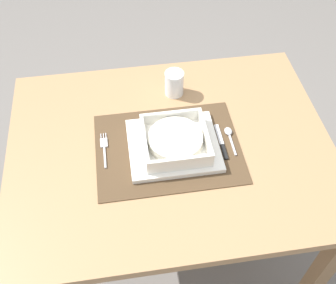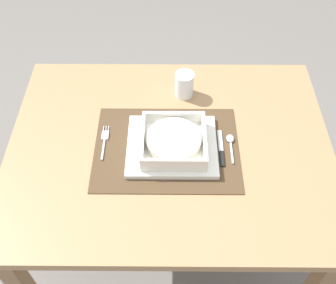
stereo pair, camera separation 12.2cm
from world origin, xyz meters
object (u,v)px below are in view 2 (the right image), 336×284
porridge_bowl (175,142)px  bread_knife (216,148)px  spoon (232,141)px  drinking_glass (186,85)px  dining_table (171,164)px  fork (106,140)px  butter_knife (223,150)px

porridge_bowl → bread_knife: 0.13m
spoon → porridge_bowl: bearing=-171.7°
spoon → drinking_glass: size_ratio=1.27×
dining_table → porridge_bowl: (0.01, -0.02, 0.13)m
dining_table → porridge_bowl: porridge_bowl is taller
porridge_bowl → bread_knife: size_ratio=1.42×
spoon → drinking_glass: 0.26m
spoon → bread_knife: size_ratio=0.82×
fork → drinking_glass: bearing=35.8°
porridge_bowl → drinking_glass: (0.04, 0.25, -0.00)m
fork → drinking_glass: size_ratio=1.55×
drinking_glass → porridge_bowl: bearing=-98.4°
porridge_bowl → fork: size_ratio=1.42×
porridge_bowl → bread_knife: bearing=0.7°
porridge_bowl → drinking_glass: 0.25m
spoon → butter_knife: bearing=-133.9°
bread_knife → drinking_glass: (-0.09, 0.25, 0.03)m
butter_knife → drinking_glass: (-0.11, 0.25, 0.03)m
butter_knife → bread_knife: bearing=159.5°
spoon → butter_knife: size_ratio=0.79×
dining_table → bread_knife: bearing=-6.8°
porridge_bowl → bread_knife: porridge_bowl is taller
dining_table → spoon: (0.19, 0.01, 0.10)m
spoon → drinking_glass: drinking_glass is taller
dining_table → butter_knife: (0.16, -0.02, 0.10)m
porridge_bowl → spoon: (0.18, 0.03, -0.03)m
fork → drinking_glass: drinking_glass is taller
bread_knife → drinking_glass: bearing=105.2°
spoon → bread_knife: bearing=-153.3°
fork → bread_knife: bearing=-10.1°
spoon → bread_knife: (-0.05, -0.03, -0.00)m
fork → butter_knife: size_ratio=0.96×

